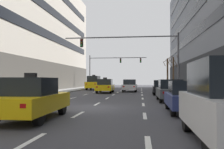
{
  "coord_description": "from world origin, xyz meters",
  "views": [
    {
      "loc": [
        2.9,
        -14.06,
        1.63
      ],
      "look_at": [
        -0.33,
        13.43,
        2.24
      ],
      "focal_mm": 38.64,
      "sensor_mm": 36.0,
      "label": 1
    }
  ],
  "objects_px": {
    "street_tree_0": "(168,72)",
    "pedestrian_0": "(204,87)",
    "car_driving_2": "(130,86)",
    "traffic_signal_0": "(140,50)",
    "car_parked_2": "(170,91)",
    "traffic_signal_1": "(110,64)",
    "street_tree_1": "(173,72)",
    "taxi_driving_0": "(105,86)",
    "taxi_driving_3": "(32,99)",
    "car_parked_3": "(161,88)",
    "car_parked_1": "(186,97)",
    "taxi_driving_1": "(94,83)"
  },
  "relations": [
    {
      "from": "car_driving_2",
      "to": "car_parked_3",
      "type": "bearing_deg",
      "value": -59.22
    },
    {
      "from": "car_driving_2",
      "to": "car_parked_3",
      "type": "relative_size",
      "value": 1.04
    },
    {
      "from": "taxi_driving_0",
      "to": "car_parked_2",
      "type": "xyz_separation_m",
      "value": [
        6.58,
        -11.1,
        -0.04
      ]
    },
    {
      "from": "taxi_driving_3",
      "to": "car_parked_3",
      "type": "height_order",
      "value": "taxi_driving_3"
    },
    {
      "from": "car_driving_2",
      "to": "traffic_signal_0",
      "type": "xyz_separation_m",
      "value": [
        1.38,
        -8.86,
        3.76
      ]
    },
    {
      "from": "taxi_driving_1",
      "to": "car_parked_1",
      "type": "height_order",
      "value": "taxi_driving_1"
    },
    {
      "from": "car_parked_2",
      "to": "street_tree_0",
      "type": "height_order",
      "value": "street_tree_0"
    },
    {
      "from": "car_parked_1",
      "to": "pedestrian_0",
      "type": "relative_size",
      "value": 2.62
    },
    {
      "from": "taxi_driving_0",
      "to": "taxi_driving_1",
      "type": "distance_m",
      "value": 9.35
    },
    {
      "from": "car_parked_1",
      "to": "street_tree_0",
      "type": "relative_size",
      "value": 0.76
    },
    {
      "from": "car_parked_3",
      "to": "car_parked_1",
      "type": "bearing_deg",
      "value": -90.0
    },
    {
      "from": "car_driving_2",
      "to": "street_tree_1",
      "type": "relative_size",
      "value": 0.92
    },
    {
      "from": "taxi_driving_0",
      "to": "street_tree_1",
      "type": "xyz_separation_m",
      "value": [
        8.97,
        4.72,
        1.83
      ]
    },
    {
      "from": "street_tree_1",
      "to": "car_driving_2",
      "type": "bearing_deg",
      "value": -165.02
    },
    {
      "from": "taxi_driving_0",
      "to": "car_parked_3",
      "type": "distance_m",
      "value": 7.24
    },
    {
      "from": "car_parked_1",
      "to": "traffic_signal_1",
      "type": "xyz_separation_m",
      "value": [
        -7.86,
        32.43,
        3.8
      ]
    },
    {
      "from": "car_parked_2",
      "to": "taxi_driving_0",
      "type": "bearing_deg",
      "value": 120.67
    },
    {
      "from": "car_parked_1",
      "to": "car_parked_2",
      "type": "distance_m",
      "value": 6.34
    },
    {
      "from": "taxi_driving_0",
      "to": "car_parked_3",
      "type": "relative_size",
      "value": 1.08
    },
    {
      "from": "car_parked_2",
      "to": "traffic_signal_1",
      "type": "xyz_separation_m",
      "value": [
        -7.86,
        26.09,
        3.76
      ]
    },
    {
      "from": "street_tree_1",
      "to": "taxi_driving_3",
      "type": "bearing_deg",
      "value": -109.97
    },
    {
      "from": "car_parked_1",
      "to": "car_parked_3",
      "type": "bearing_deg",
      "value": 90.0
    },
    {
      "from": "taxi_driving_1",
      "to": "car_parked_1",
      "type": "distance_m",
      "value": 27.99
    },
    {
      "from": "street_tree_0",
      "to": "pedestrian_0",
      "type": "relative_size",
      "value": 3.46
    },
    {
      "from": "car_parked_3",
      "to": "traffic_signal_0",
      "type": "relative_size",
      "value": 0.38
    },
    {
      "from": "car_parked_1",
      "to": "taxi_driving_0",
      "type": "bearing_deg",
      "value": 110.68
    },
    {
      "from": "traffic_signal_0",
      "to": "taxi_driving_0",
      "type": "bearing_deg",
      "value": 126.89
    },
    {
      "from": "car_parked_3",
      "to": "traffic_signal_1",
      "type": "bearing_deg",
      "value": 113.59
    },
    {
      "from": "taxi_driving_1",
      "to": "traffic_signal_0",
      "type": "distance_m",
      "value": 16.71
    },
    {
      "from": "taxi_driving_3",
      "to": "street_tree_0",
      "type": "xyz_separation_m",
      "value": [
        9.07,
        32.26,
        2.03
      ]
    },
    {
      "from": "car_parked_1",
      "to": "traffic_signal_1",
      "type": "height_order",
      "value": "traffic_signal_1"
    },
    {
      "from": "taxi_driving_1",
      "to": "traffic_signal_1",
      "type": "bearing_deg",
      "value": 73.07
    },
    {
      "from": "car_driving_2",
      "to": "car_parked_1",
      "type": "distance_m",
      "value": 20.87
    },
    {
      "from": "car_driving_2",
      "to": "pedestrian_0",
      "type": "distance_m",
      "value": 15.77
    },
    {
      "from": "car_driving_2",
      "to": "street_tree_0",
      "type": "bearing_deg",
      "value": 55.93
    },
    {
      "from": "car_parked_1",
      "to": "traffic_signal_0",
      "type": "relative_size",
      "value": 0.37
    },
    {
      "from": "car_parked_3",
      "to": "pedestrian_0",
      "type": "distance_m",
      "value": 8.77
    },
    {
      "from": "taxi_driving_0",
      "to": "taxi_driving_3",
      "type": "height_order",
      "value": "taxi_driving_0"
    },
    {
      "from": "taxi_driving_1",
      "to": "traffic_signal_1",
      "type": "relative_size",
      "value": 0.44
    },
    {
      "from": "car_parked_1",
      "to": "car_parked_3",
      "type": "height_order",
      "value": "car_parked_3"
    },
    {
      "from": "car_driving_2",
      "to": "traffic_signal_0",
      "type": "relative_size",
      "value": 0.39
    },
    {
      "from": "car_parked_1",
      "to": "pedestrian_0",
      "type": "xyz_separation_m",
      "value": [
        2.39,
        5.99,
        0.3
      ]
    },
    {
      "from": "street_tree_0",
      "to": "street_tree_1",
      "type": "height_order",
      "value": "street_tree_0"
    },
    {
      "from": "traffic_signal_1",
      "to": "pedestrian_0",
      "type": "xyz_separation_m",
      "value": [
        10.26,
        -26.43,
        -3.5
      ]
    },
    {
      "from": "traffic_signal_1",
      "to": "taxi_driving_1",
      "type": "bearing_deg",
      "value": -106.93
    },
    {
      "from": "taxi_driving_1",
      "to": "taxi_driving_3",
      "type": "height_order",
      "value": "taxi_driving_1"
    },
    {
      "from": "street_tree_0",
      "to": "pedestrian_0",
      "type": "height_order",
      "value": "street_tree_0"
    },
    {
      "from": "taxi_driving_0",
      "to": "car_parked_2",
      "type": "height_order",
      "value": "taxi_driving_0"
    },
    {
      "from": "car_parked_1",
      "to": "car_parked_2",
      "type": "xyz_separation_m",
      "value": [
        0.0,
        6.34,
        0.04
      ]
    },
    {
      "from": "car_parked_2",
      "to": "traffic_signal_0",
      "type": "relative_size",
      "value": 0.39
    }
  ]
}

